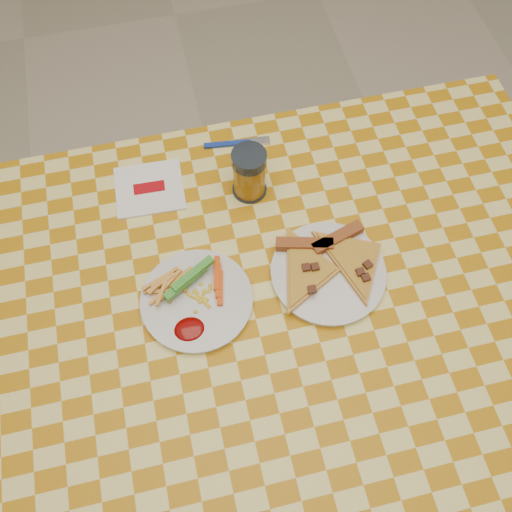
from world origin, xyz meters
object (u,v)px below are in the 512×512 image
object	(u,v)px
drink_glass	(249,173)
table	(277,312)
plate_left	(197,301)
plate_right	(328,273)

from	to	relation	value
drink_glass	table	bearing A→B (deg)	-90.51
plate_left	table	bearing A→B (deg)	-8.89
plate_right	table	bearing A→B (deg)	-167.98
plate_left	plate_right	bearing A→B (deg)	-0.30
table	drink_glass	distance (m)	0.28
plate_left	plate_right	xyz separation A→B (m)	(0.25, -0.00, 0.00)
table	plate_left	size ratio (longest dim) A/B	6.26
table	plate_left	world-z (taller)	plate_left
table	drink_glass	world-z (taller)	drink_glass
plate_left	drink_glass	distance (m)	0.28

